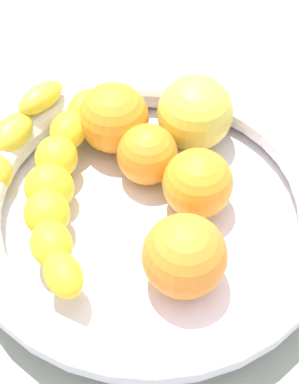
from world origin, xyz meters
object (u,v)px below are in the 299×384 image
at_px(orange_mid_left, 114,118).
at_px(orange_rear, 198,186).
at_px(orange_front, 147,154).
at_px(orange_mid_right, 184,256).
at_px(fruit_bowl, 150,208).
at_px(apple_yellow, 195,113).
at_px(banana_draped_right, 58,184).

relative_size(orange_mid_left, orange_rear, 1.09).
xyz_separation_m(orange_front, orange_mid_left, (-0.05, -0.02, 0.01)).
xyz_separation_m(orange_mid_left, orange_rear, (0.09, 0.06, -0.00)).
distance_m(orange_mid_right, orange_rear, 0.07).
bearing_deg(orange_front, orange_mid_right, 2.03).
bearing_deg(fruit_bowl, orange_mid_left, -171.25).
bearing_deg(orange_mid_right, apple_yellow, 161.83).
xyz_separation_m(banana_draped_right, orange_front, (-0.02, 0.08, 0.00)).
height_order(orange_mid_left, orange_rear, orange_mid_left).
relative_size(banana_draped_right, orange_mid_left, 3.44).
bearing_deg(orange_front, banana_draped_right, -78.82).
xyz_separation_m(fruit_bowl, orange_rear, (0.00, 0.04, 0.02)).
bearing_deg(orange_mid_left, orange_rear, 30.86).
bearing_deg(orange_mid_left, banana_draped_right, -43.64).
relative_size(orange_mid_right, apple_yellow, 0.93).
bearing_deg(fruit_bowl, orange_rear, 86.72).
height_order(orange_front, orange_rear, orange_rear).
bearing_deg(orange_mid_left, fruit_bowl, 8.75).
distance_m(banana_draped_right, orange_mid_right, 0.13).
distance_m(orange_mid_right, apple_yellow, 0.16).
distance_m(fruit_bowl, orange_front, 0.05).
height_order(orange_front, orange_mid_left, orange_mid_left).
height_order(banana_draped_right, orange_mid_right, orange_mid_right).
bearing_deg(apple_yellow, fruit_bowl, -37.60).
distance_m(orange_front, apple_yellow, 0.06).
relative_size(fruit_bowl, apple_yellow, 4.49).
xyz_separation_m(fruit_bowl, banana_draped_right, (-0.03, -0.07, 0.02)).
bearing_deg(apple_yellow, banana_draped_right, -69.38).
relative_size(fruit_bowl, orange_mid_left, 4.81).
distance_m(orange_front, orange_mid_left, 0.05).
bearing_deg(banana_draped_right, orange_rear, 75.26).
height_order(fruit_bowl, orange_front, orange_front).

